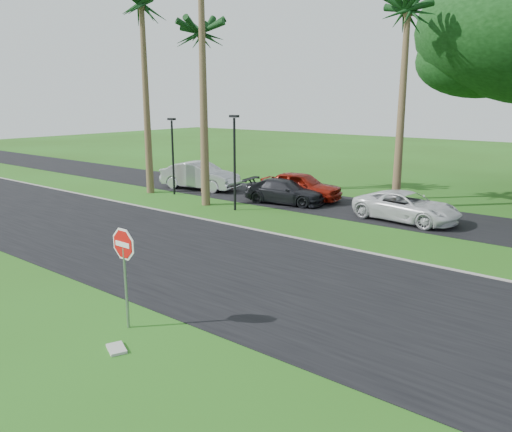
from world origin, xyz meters
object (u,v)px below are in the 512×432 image
Objects in this scene: stop_sign_near at (124,258)px; car_dark at (285,192)px; car_red at (301,186)px; car_minivan at (407,207)px; car_silver at (200,176)px.

stop_sign_near is 0.61× the size of car_dark.
stop_sign_near is at bearing -170.08° from car_red.
stop_sign_near is 14.61m from car_minivan.
car_silver is at bearing 95.81° from car_minivan.
car_silver is 6.70m from car_red.
stop_sign_near is at bearing -150.76° from car_silver.
car_dark is (6.44, -0.26, -0.19)m from car_silver.
car_silver is 1.10× the size of car_red.
car_dark is at bearing 110.99° from stop_sign_near.
car_red is at bearing 108.84° from stop_sign_near.
car_red reaches higher than car_minivan.
car_red is 6.47m from car_minivan.
car_silver reaches higher than car_dark.
stop_sign_near is 0.53× the size of car_silver.
car_dark is at bearing -102.36° from car_silver.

